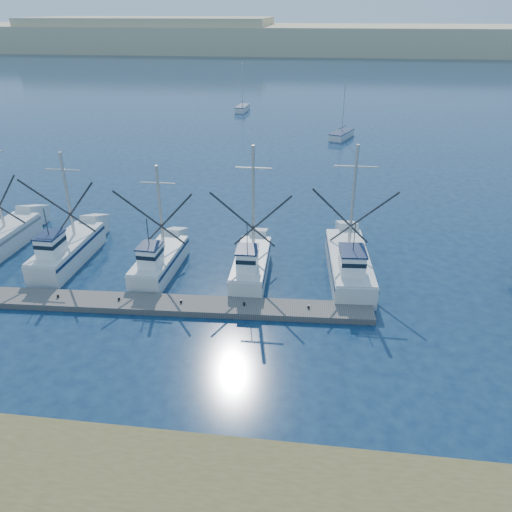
# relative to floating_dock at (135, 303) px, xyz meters

# --- Properties ---
(ground) EXTENTS (500.00, 500.00, 0.00)m
(ground) POSITION_rel_floating_dock_xyz_m (7.67, -6.42, -0.20)
(ground) COLOR #0D203C
(ground) RESTS_ON ground
(floating_dock) EXTENTS (30.08, 3.45, 0.40)m
(floating_dock) POSITION_rel_floating_dock_xyz_m (0.00, 0.00, 0.00)
(floating_dock) COLOR #5E5954
(floating_dock) RESTS_ON ground
(dune_ridge) EXTENTS (360.00, 60.00, 10.00)m
(dune_ridge) POSITION_rel_floating_dock_xyz_m (7.67, 203.58, 4.80)
(dune_ridge) COLOR tan
(dune_ridge) RESTS_ON ground
(trawler_fleet) EXTENTS (29.68, 9.25, 9.17)m
(trawler_fleet) POSITION_rel_floating_dock_xyz_m (0.03, 5.15, 0.78)
(trawler_fleet) COLOR silver
(trawler_fleet) RESTS_ON ground
(sailboat_near) EXTENTS (3.74, 5.60, 8.10)m
(sailboat_near) POSITION_rel_floating_dock_xyz_m (14.18, 47.34, 0.30)
(sailboat_near) COLOR silver
(sailboat_near) RESTS_ON ground
(sailboat_far) EXTENTS (2.13, 5.07, 8.10)m
(sailboat_far) POSITION_rel_floating_dock_xyz_m (-3.18, 66.13, 0.30)
(sailboat_far) COLOR silver
(sailboat_far) RESTS_ON ground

